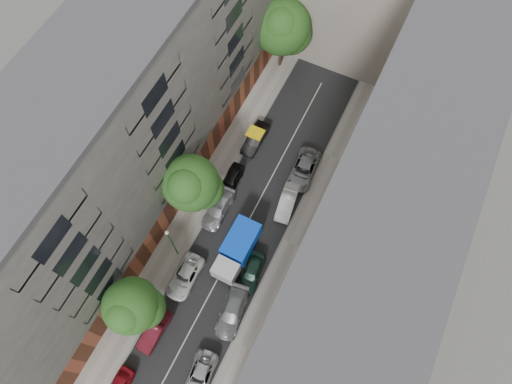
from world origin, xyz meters
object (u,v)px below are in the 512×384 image
Objects in this scene: tarp_truck at (237,250)px; car_right_0 at (200,377)px; car_right_1 at (232,312)px; tree_mid at (191,185)px; car_left_1 at (155,331)px; lamp_post at (171,241)px; car_right_4 at (304,170)px; pedestrian at (337,174)px; car_left_4 at (231,179)px; tree_far at (283,29)px; car_left_2 at (185,277)px; car_left_5 at (255,139)px; tree_near at (132,308)px; car_right_2 at (252,272)px; car_right_3 at (287,202)px; car_left_3 at (218,209)px.

tarp_truck is 1.35× the size of car_right_0.
tree_mid is (-7.87, 7.69, 5.63)m from car_right_1.
car_left_1 is at bearing 156.49° from car_right_0.
lamp_post reaches higher than car_right_0.
car_right_4 is 3.57m from pedestrian.
car_left_4 is 17.47m from tree_far.
car_left_1 is 0.82× the size of car_right_1.
car_right_1 is (5.60, -1.00, 0.08)m from car_left_2.
tarp_truck is 1.38× the size of car_left_5.
pedestrian reaches higher than car_right_4.
car_left_5 is 9.74m from pedestrian.
car_left_2 is 11.23m from car_left_4.
tree_near is 4.55× the size of pedestrian.
car_right_1 is at bearing -73.81° from tree_far.
pedestrian is (3.43, 13.38, 0.22)m from car_right_2.
car_left_1 is 5.60m from car_left_2.
tree_near is 24.35m from pedestrian.
car_right_0 is 16.96m from tree_mid.
car_right_3 is at bearing 81.93° from car_right_1.
tree_far is (-8.33, 28.69, 5.38)m from car_right_1.
tarp_truck is 0.67× the size of tree_mid.
car_right_2 is at bearing 81.93° from car_right_1.
lamp_post is (-7.54, -9.61, 3.33)m from car_right_3.
car_left_4 is 0.86× the size of car_right_0.
car_left_5 is at bearing 101.41° from car_right_1.
tree_far is (-2.73, 27.69, 5.46)m from car_left_2.
tree_mid is (-7.87, 13.89, 5.74)m from car_right_0.
pedestrian is at bearing -43.38° from tree_far.
tree_far is at bearing 91.26° from tree_mid.
tree_near reaches higher than car_left_1.
car_right_4 is at bearing 32.56° from car_left_4.
car_right_3 reaches higher than car_left_4.
tarp_truck is at bearing 104.31° from car_right_1.
car_right_3 reaches higher than car_left_1.
car_left_1 is at bearing -116.23° from car_right_3.
pedestrian is (5.63, 12.23, -0.63)m from tarp_truck.
car_left_1 is at bearing -85.31° from tree_far.
car_left_5 is 24.81m from car_right_0.
car_right_0 is at bearing -68.09° from car_left_3.
car_right_4 is 0.85× the size of lamp_post.
car_left_1 is 0.87× the size of car_left_3.
car_left_1 is at bearing -87.83° from car_left_5.
car_right_4 is (5.60, 15.60, 0.09)m from car_left_2.
tree_near is 0.78× the size of tree_mid.
car_left_4 is 2.51× the size of pedestrian.
tree_far is (-6.13, 23.35, 4.55)m from tarp_truck.
car_right_1 reaches higher than car_left_4.
car_right_0 is 10.40m from car_right_2.
car_right_2 is 8.20m from car_right_3.
lamp_post is at bearing -98.82° from car_left_4.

